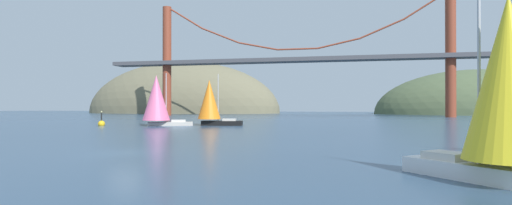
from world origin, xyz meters
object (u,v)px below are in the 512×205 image
sailboat_orange_sail (211,102)px  sailboat_pink_spinnaker (157,99)px  channel_buoy (101,123)px  sailboat_yellow_sail (504,86)px

sailboat_orange_sail → sailboat_pink_spinnaker: size_ratio=0.99×
sailboat_orange_sail → channel_buoy: sailboat_orange_sail is taller
channel_buoy → sailboat_orange_sail: bearing=16.3°
sailboat_orange_sail → channel_buoy: (-17.20, -5.02, -3.54)m
sailboat_yellow_sail → channel_buoy: sailboat_yellow_sail is taller
sailboat_orange_sail → sailboat_pink_spinnaker: (-8.13, -3.20, 0.45)m
sailboat_orange_sail → channel_buoy: bearing=-163.7°
sailboat_orange_sail → sailboat_pink_spinnaker: 8.75m
sailboat_yellow_sail → sailboat_pink_spinnaker: size_ratio=1.02×
sailboat_yellow_sail → sailboat_pink_spinnaker: sailboat_yellow_sail is taller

